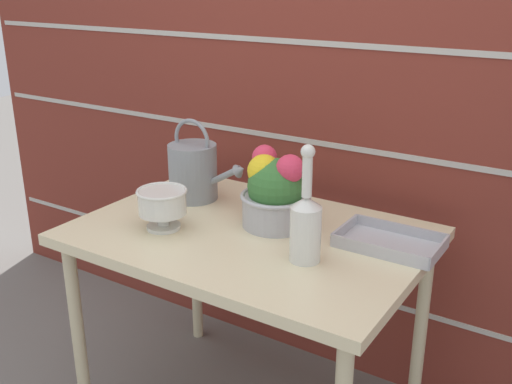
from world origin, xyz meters
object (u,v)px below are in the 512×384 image
Objects in this scene: wire_tray at (390,243)px; watering_can at (194,170)px; flower_planter at (275,192)px; glass_decanter at (306,223)px; crystal_pedestal_bowl at (162,204)px.

watering_can is at bearing 179.30° from wire_tray.
glass_decanter is at bearing -40.29° from flower_planter.
glass_decanter is at bearing 5.07° from crystal_pedestal_bowl.
flower_planter reaches higher than wire_tray.
flower_planter is (0.37, -0.05, 0.01)m from watering_can.
crystal_pedestal_bowl is 0.36m from flower_planter.
crystal_pedestal_bowl is (0.09, -0.27, -0.02)m from watering_can.
flower_planter is 0.39m from wire_tray.
watering_can reaches higher than crystal_pedestal_bowl.
wire_tray is at bearing 51.82° from glass_decanter.
watering_can is 0.75m from wire_tray.
crystal_pedestal_bowl reaches higher than wire_tray.
glass_decanter is (0.20, -0.17, -0.00)m from flower_planter.
watering_can is 0.28m from crystal_pedestal_bowl.
watering_can is 1.97× the size of crystal_pedestal_bowl.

